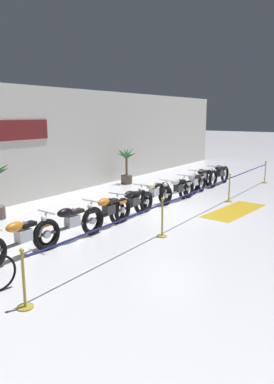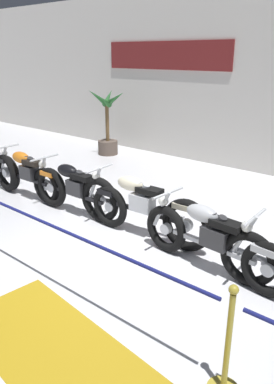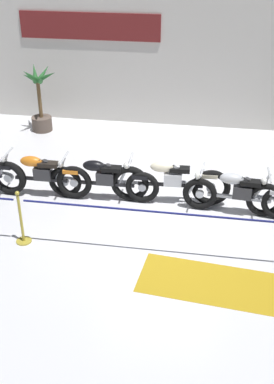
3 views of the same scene
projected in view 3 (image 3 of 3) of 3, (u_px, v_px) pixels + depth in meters
ground_plane at (163, 220)px, 9.39m from camera, size 120.00×120.00×0.00m
back_wall at (186, 49)px, 12.74m from camera, size 28.00×0.29×4.20m
motorcycle_orange_2 at (41, 176)px, 9.99m from camera, size 2.15×0.62×0.95m
motorcycle_black_3 at (103, 180)px, 9.86m from camera, size 2.32×0.62×0.93m
motorcycle_cream_4 at (170, 182)px, 9.74m from camera, size 2.44×0.62×0.97m
motorcycle_silver_5 at (239, 194)px, 9.38m from camera, size 2.23×0.62×0.92m
potted_palm_right_of_row at (40, 103)px, 12.96m from camera, size 1.02×1.07×1.86m
stanchion_far_left at (74, 210)px, 8.25m from camera, size 14.11×0.28×1.05m
stanchion_mid_left at (22, 225)px, 8.59m from camera, size 0.28×0.28×1.05m
floor_banner at (230, 286)px, 7.70m from camera, size 3.02×1.32×0.01m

